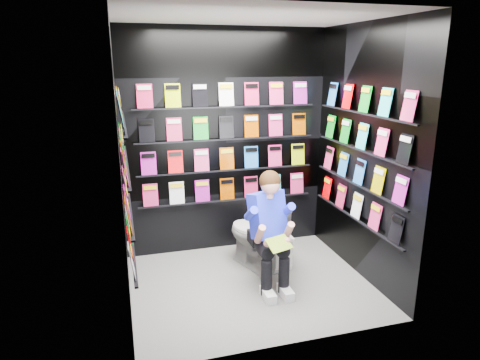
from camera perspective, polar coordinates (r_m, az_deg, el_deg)
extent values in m
plane|color=slate|center=(4.54, 1.44, -13.76)|extent=(2.40, 2.40, 0.00)
plane|color=white|center=(3.97, 1.71, 21.03)|extent=(2.40, 2.40, 0.00)
cube|color=black|center=(5.00, -1.87, 4.95)|extent=(2.40, 0.04, 2.60)
cube|color=black|center=(3.15, 7.00, -1.57)|extent=(2.40, 0.04, 2.60)
cube|color=black|center=(3.88, -15.60, 1.25)|extent=(0.04, 2.00, 2.60)
cube|color=black|center=(4.56, 16.14, 3.29)|extent=(0.04, 2.00, 2.60)
imported|color=silver|center=(4.76, 2.01, -7.36)|extent=(0.64, 0.84, 0.73)
cube|color=white|center=(4.93, 4.69, -9.09)|extent=(0.25, 0.45, 0.34)
cube|color=white|center=(4.86, 4.74, -7.11)|extent=(0.27, 0.47, 0.03)
cube|color=green|center=(4.04, 5.23, -8.45)|extent=(0.27, 0.21, 0.10)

